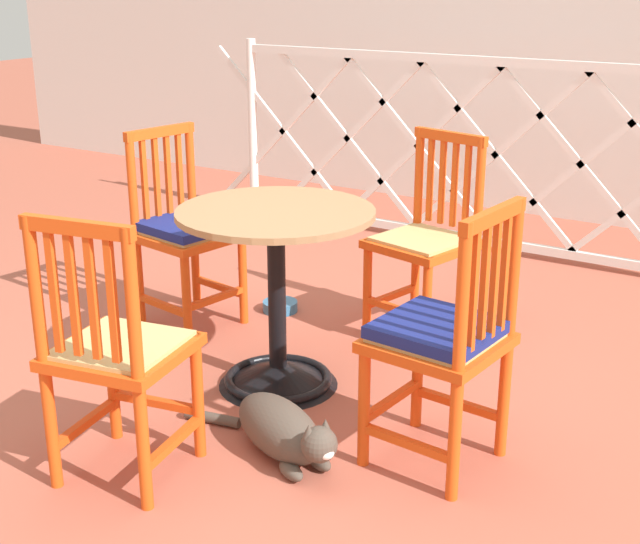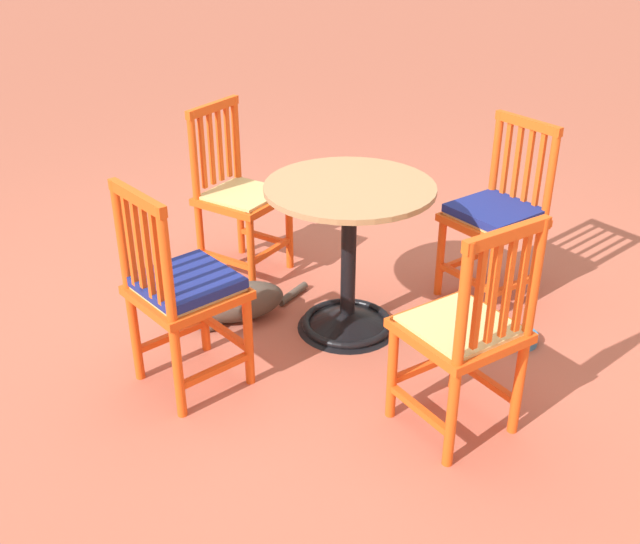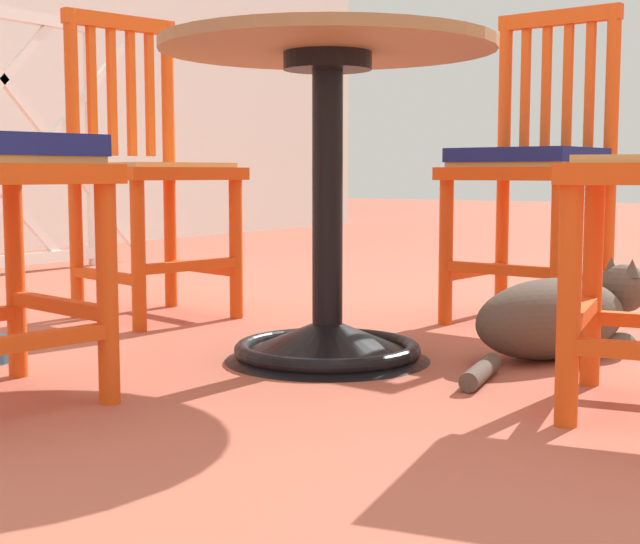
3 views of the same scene
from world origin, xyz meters
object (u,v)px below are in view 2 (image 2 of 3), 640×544
Objects in this scene: orange_chair_by_planter at (497,217)px; tabby_cat at (233,303)px; cafe_table at (348,275)px; orange_chair_tucked_in at (182,291)px; pet_water_bowl at (519,338)px; orange_chair_facing_out at (465,333)px; orange_chair_near_fence at (239,197)px.

tabby_cat is at bearing -36.04° from orange_chair_by_planter.
cafe_table is 0.83m from orange_chair_tucked_in.
tabby_cat is 4.31× the size of pet_water_bowl.
tabby_cat is (0.33, -0.45, -0.19)m from cafe_table.
orange_chair_facing_out is 0.83m from pet_water_bowl.
cafe_table reaches higher than tabby_cat.
orange_chair_near_fence is at bearing -136.39° from tabby_cat.
cafe_table is at bearing -24.00° from orange_chair_by_planter.
tabby_cat is 1.37m from pet_water_bowl.
pet_water_bowl is at bearing -169.69° from orange_chair_facing_out.
orange_chair_near_fence is 1.25× the size of tabby_cat.
orange_chair_by_planter and orange_chair_tucked_in have the same top height.
orange_chair_by_planter is 1.61m from orange_chair_tucked_in.
orange_chair_by_planter is 1.36m from tabby_cat.
orange_chair_facing_out is at bearing 10.31° from pet_water_bowl.
orange_chair_near_fence reaches higher than pet_water_bowl.
pet_water_bowl is (-1.24, 0.87, -0.42)m from orange_chair_tucked_in.
cafe_table is 0.83m from orange_chair_near_fence.
orange_chair_facing_out and orange_chair_by_planter have the same top height.
cafe_table is 0.83× the size of orange_chair_by_planter.
orange_chair_tucked_in is (0.79, -0.19, 0.16)m from cafe_table.
tabby_cat is at bearing -150.99° from orange_chair_tucked_in.
pet_water_bowl is at bearing 51.06° from orange_chair_by_planter.
orange_chair_facing_out is at bearing 79.06° from orange_chair_near_fence.
orange_chair_by_planter reaches higher than pet_water_bowl.
orange_chair_by_planter is 1.25× the size of tabby_cat.
orange_chair_facing_out is 1.00× the size of orange_chair_by_planter.
orange_chair_facing_out reaches higher than cafe_table.
orange_chair_tucked_in is at bearing -34.92° from pet_water_bowl.
orange_chair_by_planter is 1.00× the size of orange_chair_near_fence.
orange_chair_facing_out reaches higher than pet_water_bowl.
tabby_cat is (1.06, -0.77, -0.35)m from orange_chair_by_planter.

